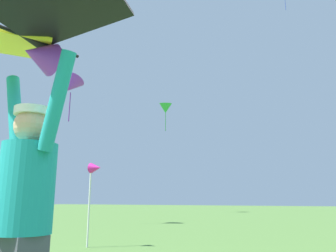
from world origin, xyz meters
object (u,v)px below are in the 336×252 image
(held_stunt_kite, at_px, (32,35))
(marker_flag, at_px, (95,173))
(distant_kite_green_low_right, at_px, (166,108))
(distant_kite_purple_low_left, at_px, (71,85))
(kite_flyer_person, at_px, (25,215))

(held_stunt_kite, xyz_separation_m, marker_flag, (-3.29, 4.58, -0.50))
(distant_kite_green_low_right, xyz_separation_m, distant_kite_purple_low_left, (2.58, -13.87, -2.68))
(distant_kite_green_low_right, bearing_deg, marker_flag, -66.23)
(held_stunt_kite, relative_size, distant_kite_purple_low_left, 0.70)
(held_stunt_kite, bearing_deg, distant_kite_green_low_right, 116.36)
(marker_flag, bearing_deg, distant_kite_green_low_right, 113.77)
(distant_kite_purple_low_left, bearing_deg, held_stunt_kite, -46.07)
(held_stunt_kite, bearing_deg, distant_kite_purple_low_left, 133.93)
(marker_flag, bearing_deg, distant_kite_purple_low_left, 140.34)
(distant_kite_purple_low_left, xyz_separation_m, marker_flag, (5.56, -4.61, -4.53))
(kite_flyer_person, height_order, distant_kite_green_low_right, distant_kite_green_low_right)
(distant_kite_purple_low_left, bearing_deg, marker_flag, -39.66)
(kite_flyer_person, xyz_separation_m, held_stunt_kite, (-0.01, -0.06, 1.18))
(held_stunt_kite, bearing_deg, marker_flag, 125.70)
(kite_flyer_person, bearing_deg, marker_flag, 126.19)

